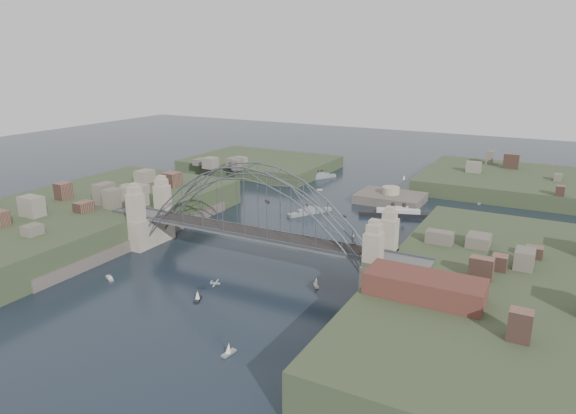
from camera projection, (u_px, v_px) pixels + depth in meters
The scene contains 27 objects.
ground at pixel (252, 265), 123.36m from camera, with size 500.00×500.00×0.00m, color black.
bridge at pixel (251, 216), 119.90m from camera, with size 84.00×13.80×24.60m.
shore_west at pixel (84, 223), 148.87m from camera, with size 50.50×90.00×12.00m.
shore_east at pixel (511, 312), 96.74m from camera, with size 50.50×90.00×12.00m.
headland_nw at pixel (261, 168), 228.53m from camera, with size 60.00×45.00×9.00m, color #303D24.
headland_ne at pixel (521, 188), 193.40m from camera, with size 70.00×55.00×9.50m, color #303D24.
fort_island at pixel (390, 203), 177.17m from camera, with size 22.00×16.00×9.40m.
wharf_shed at pixel (425, 287), 88.71m from camera, with size 20.00×8.00×4.00m, color #592D26.
finger_pier at pixel (367, 367), 81.76m from camera, with size 4.00×22.00×1.40m, color #555558.
naval_cruiser_near at pixel (310, 212), 163.73m from camera, with size 9.98×14.57×4.73m.
naval_cruiser_far at pixel (320, 177), 211.32m from camera, with size 9.29×13.63×4.95m.
ocean_liner at pixel (398, 214), 160.99m from camera, with size 24.04×11.02×5.96m.
aeroplane at pixel (215, 283), 99.57m from camera, with size 1.96×3.40×0.51m.
small_boat_a at pixel (246, 228), 149.12m from camera, with size 2.78×2.43×1.43m.
small_boat_b at pixel (353, 237), 142.14m from camera, with size 1.33×1.89×1.43m.
small_boat_c at pixel (198, 297), 105.64m from camera, with size 2.33×3.36×2.38m.
small_boat_d at pixel (420, 237), 142.06m from camera, with size 2.22×1.25×0.45m.
small_boat_e at pixel (267, 201), 177.52m from camera, with size 2.89×3.13×0.45m.
small_boat_f at pixel (344, 216), 161.12m from camera, with size 1.60×1.48×0.45m.
small_boat_g at pixel (229, 350), 86.33m from camera, with size 1.34×3.03×2.38m.
small_boat_h at pixel (320, 190), 193.02m from camera, with size 2.10×1.56×0.45m.
small_boat_i at pixel (415, 259), 125.08m from camera, with size 2.38×1.65×2.38m.
small_boat_j at pixel (109, 278), 115.64m from camera, with size 3.16×2.24×1.43m.
small_boat_k at pixel (404, 178), 208.68m from camera, with size 1.16×1.87×2.38m.
small_boat_l at pixel (184, 210), 167.68m from camera, with size 2.05×2.72×0.45m.
small_boat_m at pixel (316, 283), 111.82m from camera, with size 2.03×2.36×2.38m.
small_boat_n at pixel (479, 203), 175.45m from camera, with size 1.10×2.98×0.45m.
Camera 1 is at (61.73, -96.77, 48.08)m, focal length 32.10 mm.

